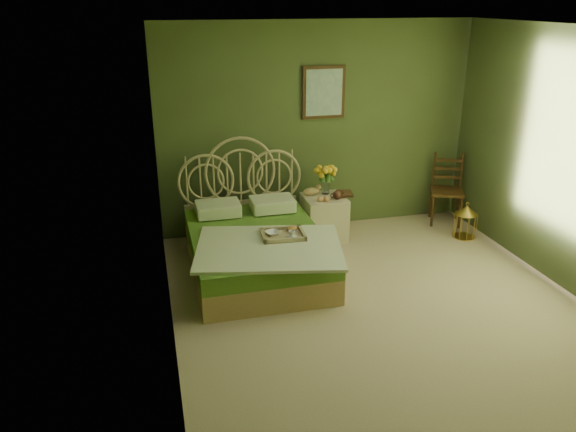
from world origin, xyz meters
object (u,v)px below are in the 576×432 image
object	(u,v)px
bed	(256,246)
birdcage	(465,222)
nightstand	(324,212)
chair	(445,184)

from	to	relation	value
bed	birdcage	bearing A→B (deg)	5.41
nightstand	chair	bearing A→B (deg)	5.72
chair	birdcage	world-z (taller)	chair
nightstand	birdcage	world-z (taller)	nightstand
bed	chair	world-z (taller)	bed
nightstand	bed	bearing A→B (deg)	-146.01
bed	nightstand	world-z (taller)	bed
nightstand	chair	world-z (taller)	nightstand
nightstand	chair	distance (m)	1.75
chair	birdcage	xyz separation A→B (m)	(0.00, -0.59, -0.31)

